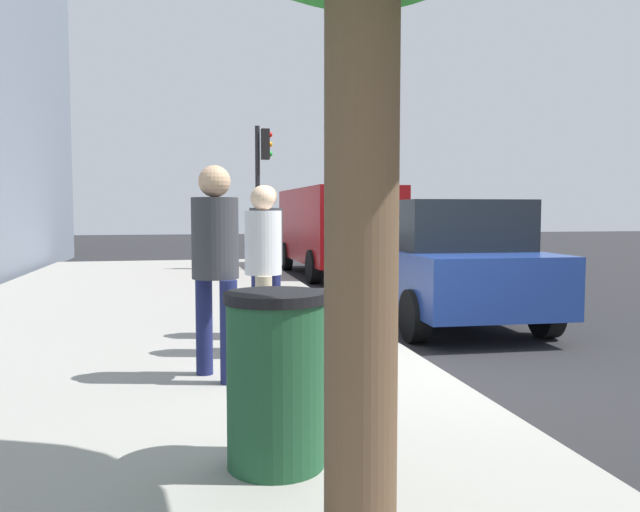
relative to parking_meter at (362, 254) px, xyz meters
name	(u,v)px	position (x,y,z in m)	size (l,w,h in m)	color
ground_plane	(437,382)	(-0.93, -0.49, -1.17)	(80.00, 80.00, 0.00)	#232326
sidewalk_slab	(106,392)	(-0.93, 2.51, -1.09)	(28.00, 6.00, 0.15)	gray
parking_meter	(362,254)	(0.00, 0.00, 0.00)	(0.36, 0.12, 1.41)	gray
pedestrian_at_meter	(263,256)	(-0.06, 1.06, 0.00)	(0.53, 0.38, 1.73)	tan
pedestrian_bystander	(215,252)	(-0.96, 1.58, 0.10)	(0.50, 0.41, 1.86)	#191E4C
parking_officer	(266,248)	(0.85, 0.92, 0.03)	(0.46, 0.39, 1.77)	#191E4C
parked_sedan_near	(443,261)	(2.19, -1.83, -0.27)	(4.46, 2.08, 1.77)	navy
parked_van_far	(335,226)	(9.10, -1.84, 0.09)	(5.24, 2.21, 2.18)	maroon
traffic_signal	(262,173)	(9.58, -0.04, 1.41)	(0.24, 0.44, 3.60)	black
trash_bin	(276,379)	(-2.97, 1.33, -0.51)	(0.59, 0.59, 1.01)	#1E4C2D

